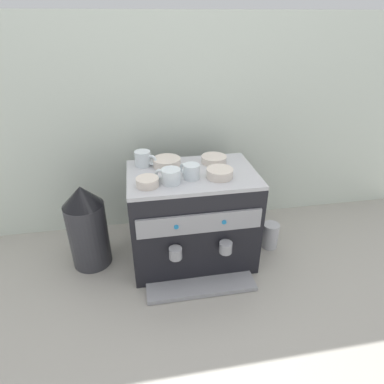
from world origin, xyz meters
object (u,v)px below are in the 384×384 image
Objects in this scene: ceramic_cup_2 at (143,159)px; ceramic_bowl_0 at (167,162)px; espresso_machine at (192,217)px; coffee_grinder at (87,226)px; ceramic_bowl_1 at (148,182)px; ceramic_bowl_3 at (220,173)px; ceramic_cup_1 at (170,176)px; ceramic_cup_0 at (191,171)px; milk_pitcher at (270,235)px; ceramic_bowl_2 at (214,159)px.

ceramic_cup_2 is 0.80× the size of ceramic_bowl_0.
espresso_machine is 0.50m from coffee_grinder.
ceramic_bowl_1 is at bearing -118.07° from ceramic_bowl_0.
ceramic_bowl_1 is 0.31m from ceramic_bowl_3.
ceramic_bowl_1 is (-0.09, -0.01, -0.01)m from ceramic_cup_1.
ceramic_cup_1 is 1.16× the size of ceramic_bowl_1.
ceramic_cup_1 reaches higher than ceramic_bowl_1.
ceramic_cup_2 is at bearing 150.24° from ceramic_bowl_3.
ceramic_bowl_0 is 0.21m from ceramic_bowl_1.
ceramic_bowl_1 is 0.42m from coffee_grinder.
ceramic_cup_1 is (-0.09, -0.03, -0.00)m from ceramic_cup_0.
coffee_grinder is 0.92m from milk_pitcher.
ceramic_bowl_0 reaches higher than milk_pitcher.
ceramic_cup_0 is at bearing -106.31° from espresso_machine.
ceramic_bowl_0 is 1.12× the size of ceramic_bowl_3.
ceramic_cup_2 is at bearing 91.60° from ceramic_bowl_1.
espresso_machine is 4.99× the size of ceramic_bowl_3.
ceramic_cup_1 is at bearing -16.74° from coffee_grinder.
ceramic_cup_0 reaches higher than espresso_machine.
ceramic_cup_1 is 0.68m from milk_pitcher.
ceramic_cup_1 is at bearing -175.83° from ceramic_bowl_3.
ceramic_cup_1 is 0.50m from coffee_grinder.
ceramic_cup_2 is 0.37m from ceramic_bowl_3.
milk_pitcher is (0.52, 0.08, -0.43)m from ceramic_cup_1.
ceramic_bowl_1 is at bearing -88.40° from ceramic_cup_2.
ceramic_cup_0 reaches higher than ceramic_cup_1.
espresso_machine is at bearing 24.04° from ceramic_bowl_1.
ceramic_cup_2 is 0.75× the size of milk_pitcher.
ceramic_cup_1 is 0.79× the size of milk_pitcher.
ceramic_cup_1 is at bearing -171.23° from milk_pitcher.
ceramic_bowl_1 is 0.79× the size of ceramic_bowl_2.
espresso_machine is 0.30m from ceramic_cup_1.
ceramic_cup_0 is 0.13m from ceramic_bowl_3.
ceramic_bowl_3 reaches higher than ceramic_bowl_2.
ceramic_cup_2 is at bearing 167.01° from ceramic_bowl_0.
coffee_grinder is at bearing 156.21° from ceramic_bowl_1.
ceramic_bowl_3 reaches higher than espresso_machine.
espresso_machine is 0.28m from ceramic_bowl_3.
ceramic_cup_1 reaches higher than coffee_grinder.
ceramic_cup_2 reaches higher than milk_pitcher.
espresso_machine is at bearing 73.69° from ceramic_cup_0.
ceramic_cup_2 is 0.21m from ceramic_bowl_1.
espresso_machine is 0.27m from ceramic_cup_0.
ceramic_cup_0 is 0.73× the size of ceramic_bowl_0.
ceramic_bowl_2 reaches higher than milk_pitcher.
ceramic_cup_2 is 1.09× the size of ceramic_bowl_1.
ceramic_bowl_0 is at bearing 137.01° from espresso_machine.
ceramic_cup_2 is at bearing 176.44° from ceramic_bowl_2.
ceramic_bowl_2 is at bearing 47.14° from ceramic_cup_0.
ceramic_cup_2 is 0.33m from ceramic_bowl_2.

